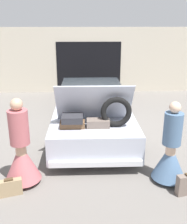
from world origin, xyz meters
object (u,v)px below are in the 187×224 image
at_px(car, 92,108).
at_px(suitcase_beside_left_person, 10,188).
at_px(person_left, 21,154).
at_px(person_right, 170,154).

xyz_separation_m(car, suitcase_beside_left_person, (-1.58, -3.28, -0.43)).
bearing_deg(car, person_left, -116.26).
bearing_deg(car, suitcase_beside_left_person, -115.70).
bearing_deg(person_right, suitcase_beside_left_person, 108.99).
height_order(person_left, person_right, person_left).
bearing_deg(suitcase_beside_left_person, car, 64.30).
distance_m(person_left, suitcase_beside_left_person, 0.63).
relative_size(car, person_left, 3.17).
bearing_deg(person_right, person_left, 101.21).
height_order(car, suitcase_beside_left_person, car).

